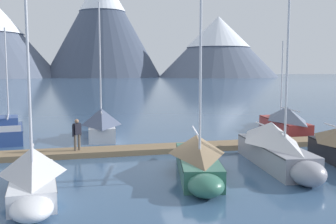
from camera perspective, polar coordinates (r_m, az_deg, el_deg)
ground_plane at (r=18.28m, az=3.33°, el=-8.29°), size 700.00×700.00×0.00m
mountain_central_massif at (r=245.11m, az=-9.65°, el=12.90°), size 70.88×70.88×64.06m
mountain_shoulder_ridge at (r=242.38m, az=7.44°, el=9.81°), size 72.91×72.91×37.07m
dock at (r=22.06m, az=0.91°, el=-5.36°), size 23.84×3.33×0.30m
sailboat_nearest_berth at (r=27.65m, az=-22.46°, el=-2.50°), size 2.70×6.28×7.33m
sailboat_second_berth at (r=15.14m, az=-19.38°, el=-8.62°), size 2.34×6.03×8.03m
sailboat_mid_dock_port at (r=26.40m, az=-9.83°, el=-1.71°), size 1.94×5.57×9.09m
sailboat_mid_dock_starboard at (r=16.90m, az=4.40°, el=-6.67°), size 2.51×6.77×8.07m
sailboat_far_berth at (r=19.07m, az=15.63°, el=-4.90°), size 2.11×7.29×7.65m
sailboat_end_of_dock at (r=30.81m, az=16.80°, el=-0.96°), size 2.44×7.31×6.77m
person_on_dock at (r=21.09m, az=-13.33°, el=-2.99°), size 0.46×0.42×1.69m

